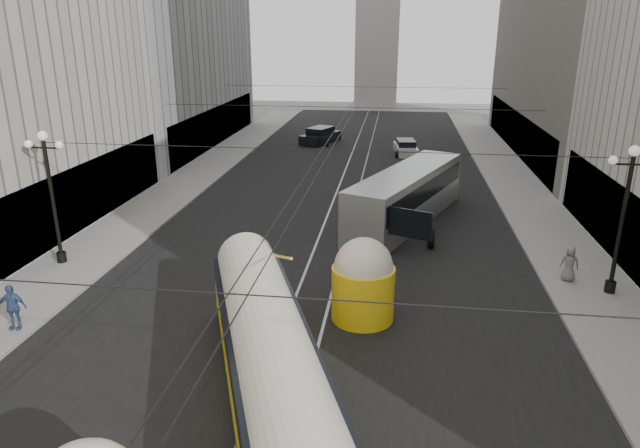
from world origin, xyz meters
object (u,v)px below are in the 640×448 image
(city_bus, at_px, (407,194))
(pedestrian_sidewalk_right, at_px, (570,264))
(pedestrian_sidewalk_left, at_px, (12,307))
(streetcar, at_px, (271,362))

(city_bus, relative_size, pedestrian_sidewalk_right, 7.88)
(pedestrian_sidewalk_right, distance_m, pedestrian_sidewalk_left, 23.02)
(streetcar, bearing_deg, city_bus, 77.37)
(streetcar, xyz_separation_m, city_bus, (4.12, 18.39, 0.05))
(city_bus, bearing_deg, streetcar, -102.63)
(streetcar, relative_size, city_bus, 1.15)
(pedestrian_sidewalk_right, bearing_deg, city_bus, -34.09)
(pedestrian_sidewalk_right, xyz_separation_m, pedestrian_sidewalk_left, (-21.83, -7.32, 0.09))
(city_bus, distance_m, pedestrian_sidewalk_right, 10.61)
(pedestrian_sidewalk_right, height_order, pedestrian_sidewalk_left, pedestrian_sidewalk_left)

